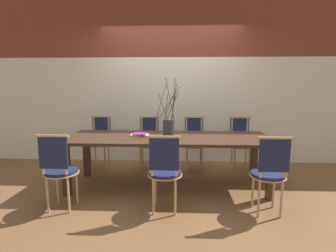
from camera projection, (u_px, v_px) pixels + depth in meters
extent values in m
plane|color=brown|center=(168.00, 186.00, 3.79)|extent=(16.00, 16.00, 0.00)
cube|color=silver|center=(171.00, 110.00, 4.91)|extent=(12.00, 0.06, 1.94)
cube|color=brown|center=(171.00, 21.00, 4.66)|extent=(12.00, 0.06, 1.26)
cube|color=#422B1C|center=(168.00, 138.00, 3.67)|extent=(2.84, 0.97, 0.04)
cube|color=#422B1C|center=(66.00, 170.00, 3.42)|extent=(0.09, 0.09, 0.69)
cube|color=#422B1C|center=(271.00, 173.00, 3.30)|extent=(0.09, 0.09, 0.69)
cube|color=#422B1C|center=(87.00, 155.00, 4.17)|extent=(0.09, 0.09, 0.69)
cube|color=#422B1C|center=(254.00, 157.00, 4.04)|extent=(0.09, 0.09, 0.69)
cylinder|color=#1E234C|center=(61.00, 171.00, 3.05)|extent=(0.37, 0.37, 0.04)
cylinder|color=tan|center=(62.00, 173.00, 3.05)|extent=(0.40, 0.40, 0.01)
cylinder|color=tan|center=(57.00, 186.00, 3.21)|extent=(0.03, 0.03, 0.44)
cylinder|color=tan|center=(77.00, 186.00, 3.20)|extent=(0.03, 0.03, 0.44)
cylinder|color=tan|center=(48.00, 194.00, 2.97)|extent=(0.03, 0.03, 0.44)
cylinder|color=tan|center=(68.00, 195.00, 2.96)|extent=(0.03, 0.03, 0.44)
cylinder|color=tan|center=(42.00, 155.00, 2.86)|extent=(0.03, 0.03, 0.44)
cylinder|color=tan|center=(65.00, 155.00, 2.85)|extent=(0.03, 0.03, 0.44)
cube|color=#1E234C|center=(53.00, 153.00, 2.85)|extent=(0.32, 0.02, 0.35)
cube|color=tan|center=(52.00, 136.00, 2.82)|extent=(0.36, 0.03, 0.03)
cylinder|color=#1E234C|center=(165.00, 173.00, 2.99)|extent=(0.37, 0.37, 0.04)
cylinder|color=tan|center=(165.00, 175.00, 3.00)|extent=(0.40, 0.40, 0.01)
cylinder|color=tan|center=(155.00, 188.00, 3.16)|extent=(0.03, 0.03, 0.44)
cylinder|color=tan|center=(176.00, 188.00, 3.15)|extent=(0.03, 0.03, 0.44)
cylinder|color=tan|center=(153.00, 196.00, 2.92)|extent=(0.03, 0.03, 0.44)
cylinder|color=tan|center=(175.00, 197.00, 2.91)|extent=(0.03, 0.03, 0.44)
cylinder|color=tan|center=(152.00, 156.00, 2.81)|extent=(0.03, 0.03, 0.44)
cylinder|color=tan|center=(176.00, 156.00, 2.79)|extent=(0.03, 0.03, 0.44)
cube|color=#1E234C|center=(164.00, 154.00, 2.79)|extent=(0.32, 0.02, 0.35)
cube|color=tan|center=(164.00, 137.00, 2.77)|extent=(0.36, 0.03, 0.03)
cylinder|color=#1E234C|center=(268.00, 174.00, 2.94)|extent=(0.37, 0.37, 0.04)
cylinder|color=tan|center=(268.00, 176.00, 2.94)|extent=(0.40, 0.40, 0.01)
cylinder|color=tan|center=(253.00, 190.00, 3.10)|extent=(0.03, 0.03, 0.44)
cylinder|color=tan|center=(274.00, 190.00, 3.09)|extent=(0.03, 0.03, 0.44)
cylinder|color=tan|center=(259.00, 199.00, 2.86)|extent=(0.03, 0.03, 0.44)
cylinder|color=tan|center=(281.00, 199.00, 2.85)|extent=(0.03, 0.03, 0.44)
cylinder|color=tan|center=(261.00, 157.00, 2.75)|extent=(0.03, 0.03, 0.44)
cylinder|color=tan|center=(287.00, 158.00, 2.74)|extent=(0.03, 0.03, 0.44)
cube|color=#1E234C|center=(274.00, 156.00, 2.74)|extent=(0.32, 0.02, 0.35)
cube|color=tan|center=(275.00, 138.00, 2.71)|extent=(0.36, 0.03, 0.03)
cylinder|color=#1E234C|center=(99.00, 143.00, 4.49)|extent=(0.37, 0.37, 0.04)
cylinder|color=tan|center=(99.00, 145.00, 4.49)|extent=(0.40, 0.40, 0.01)
cylinder|color=tan|center=(105.00, 159.00, 4.40)|extent=(0.03, 0.03, 0.44)
cylinder|color=tan|center=(91.00, 158.00, 4.41)|extent=(0.03, 0.03, 0.44)
cylinder|color=tan|center=(109.00, 155.00, 4.64)|extent=(0.03, 0.03, 0.44)
cylinder|color=tan|center=(95.00, 155.00, 4.65)|extent=(0.03, 0.03, 0.44)
cylinder|color=tan|center=(109.00, 128.00, 4.60)|extent=(0.03, 0.03, 0.44)
cylinder|color=tan|center=(94.00, 128.00, 4.62)|extent=(0.03, 0.03, 0.44)
cube|color=#1E234C|center=(102.00, 127.00, 4.61)|extent=(0.32, 0.02, 0.35)
cube|color=tan|center=(101.00, 116.00, 4.58)|extent=(0.36, 0.03, 0.03)
cylinder|color=#1E234C|center=(148.00, 144.00, 4.45)|extent=(0.37, 0.37, 0.04)
cylinder|color=tan|center=(149.00, 145.00, 4.45)|extent=(0.40, 0.40, 0.01)
cylinder|color=tan|center=(155.00, 159.00, 4.36)|extent=(0.03, 0.03, 0.44)
cylinder|color=tan|center=(141.00, 159.00, 4.37)|extent=(0.03, 0.03, 0.44)
cylinder|color=tan|center=(156.00, 155.00, 4.60)|extent=(0.03, 0.03, 0.44)
cylinder|color=tan|center=(143.00, 155.00, 4.61)|extent=(0.03, 0.03, 0.44)
cylinder|color=tan|center=(157.00, 128.00, 4.56)|extent=(0.03, 0.03, 0.44)
cylinder|color=tan|center=(142.00, 128.00, 4.58)|extent=(0.03, 0.03, 0.44)
cube|color=#1E234C|center=(149.00, 127.00, 4.57)|extent=(0.32, 0.02, 0.35)
cube|color=tan|center=(149.00, 117.00, 4.54)|extent=(0.36, 0.03, 0.03)
cylinder|color=#1E234C|center=(194.00, 144.00, 4.42)|extent=(0.37, 0.37, 0.04)
cylinder|color=tan|center=(194.00, 146.00, 4.42)|extent=(0.40, 0.40, 0.01)
cylinder|color=tan|center=(202.00, 160.00, 4.33)|extent=(0.03, 0.03, 0.44)
cylinder|color=tan|center=(187.00, 160.00, 4.34)|extent=(0.03, 0.03, 0.44)
cylinder|color=tan|center=(201.00, 156.00, 4.57)|extent=(0.03, 0.03, 0.44)
cylinder|color=tan|center=(187.00, 156.00, 4.58)|extent=(0.03, 0.03, 0.44)
cylinder|color=tan|center=(202.00, 129.00, 4.53)|extent=(0.03, 0.03, 0.44)
cylinder|color=tan|center=(186.00, 129.00, 4.54)|extent=(0.03, 0.03, 0.44)
cube|color=#1E234C|center=(194.00, 127.00, 4.54)|extent=(0.32, 0.02, 0.35)
cube|color=tan|center=(194.00, 117.00, 4.50)|extent=(0.36, 0.03, 0.03)
cylinder|color=#1E234C|center=(241.00, 145.00, 4.38)|extent=(0.37, 0.37, 0.04)
cylinder|color=tan|center=(241.00, 146.00, 4.38)|extent=(0.40, 0.40, 0.01)
cylinder|color=tan|center=(250.00, 161.00, 4.29)|extent=(0.03, 0.03, 0.44)
cylinder|color=tan|center=(235.00, 160.00, 4.30)|extent=(0.03, 0.03, 0.44)
cylinder|color=tan|center=(246.00, 157.00, 4.53)|extent=(0.03, 0.03, 0.44)
cylinder|color=tan|center=(232.00, 156.00, 4.54)|extent=(0.03, 0.03, 0.44)
cylinder|color=tan|center=(247.00, 129.00, 4.49)|extent=(0.03, 0.03, 0.44)
cylinder|color=tan|center=(232.00, 129.00, 4.50)|extent=(0.03, 0.03, 0.44)
cube|color=#1E234C|center=(239.00, 128.00, 4.50)|extent=(0.32, 0.02, 0.35)
cube|color=tan|center=(240.00, 117.00, 4.47)|extent=(0.36, 0.03, 0.03)
cylinder|color=#33383D|center=(169.00, 127.00, 3.74)|extent=(0.16, 0.16, 0.23)
cylinder|color=#473828|center=(170.00, 99.00, 3.62)|extent=(0.13, 0.05, 0.58)
cylinder|color=#473828|center=(166.00, 107.00, 3.71)|extent=(0.04, 0.08, 0.35)
cylinder|color=#473828|center=(161.00, 102.00, 3.76)|extent=(0.14, 0.23, 0.50)
cylinder|color=#473828|center=(173.00, 107.00, 3.72)|extent=(0.06, 0.14, 0.35)
cylinder|color=#473828|center=(163.00, 107.00, 3.64)|extent=(0.14, 0.16, 0.36)
cylinder|color=#473828|center=(174.00, 102.00, 3.72)|extent=(0.08, 0.16, 0.50)
cylinder|color=#473828|center=(169.00, 107.00, 3.76)|extent=(0.13, 0.02, 0.34)
cylinder|color=#473828|center=(172.00, 106.00, 3.77)|extent=(0.17, 0.11, 0.38)
cylinder|color=#473828|center=(174.00, 99.00, 3.70)|extent=(0.05, 0.15, 0.58)
cylinder|color=#473828|center=(169.00, 103.00, 3.83)|extent=(0.30, 0.02, 0.46)
cube|color=beige|center=(140.00, 135.00, 3.75)|extent=(0.27, 0.20, 0.02)
cube|color=#842D8C|center=(140.00, 134.00, 3.75)|extent=(0.20, 0.20, 0.02)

